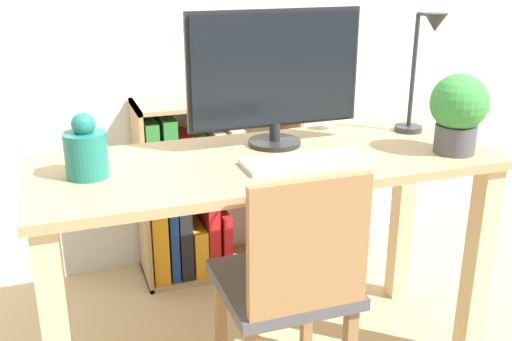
# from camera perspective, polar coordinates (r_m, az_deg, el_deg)

# --- Properties ---
(desk) EXTENTS (1.48, 0.58, 0.78)m
(desk) POSITION_cam_1_polar(r_m,az_deg,el_deg) (1.97, 0.97, -3.09)
(desk) COLOR tan
(desk) RESTS_ON ground_plane
(monitor) EXTENTS (0.59, 0.18, 0.45)m
(monitor) POSITION_cam_1_polar(r_m,az_deg,el_deg) (1.99, 1.83, 9.25)
(monitor) COLOR #232326
(monitor) RESTS_ON desk
(keyboard) EXTENTS (0.40, 0.14, 0.02)m
(keyboard) POSITION_cam_1_polar(r_m,az_deg,el_deg) (1.86, 4.81, 0.89)
(keyboard) COLOR #B2B2B7
(keyboard) RESTS_ON desk
(vase) EXTENTS (0.12, 0.12, 0.19)m
(vase) POSITION_cam_1_polar(r_m,az_deg,el_deg) (1.79, -15.90, 1.82)
(vase) COLOR #1E7266
(vase) RESTS_ON desk
(desk_lamp) EXTENTS (0.10, 0.19, 0.43)m
(desk_lamp) POSITION_cam_1_polar(r_m,az_deg,el_deg) (2.17, 15.67, 9.93)
(desk_lamp) COLOR #2D2D33
(desk_lamp) RESTS_ON desk
(potted_plant) EXTENTS (0.19, 0.19, 0.26)m
(potted_plant) POSITION_cam_1_polar(r_m,az_deg,el_deg) (2.03, 18.72, 5.47)
(potted_plant) COLOR #4C4C51
(potted_plant) RESTS_ON desk
(chair) EXTENTS (0.40, 0.40, 0.83)m
(chair) POSITION_cam_1_polar(r_m,az_deg,el_deg) (1.86, 3.30, -10.55)
(chair) COLOR #4C4C51
(chair) RESTS_ON ground_plane
(bookshelf) EXTENTS (0.71, 0.28, 0.81)m
(bookshelf) POSITION_cam_1_polar(r_m,az_deg,el_deg) (2.68, -5.70, -2.31)
(bookshelf) COLOR tan
(bookshelf) RESTS_ON ground_plane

